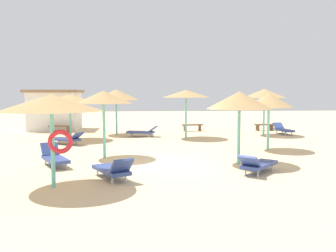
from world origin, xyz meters
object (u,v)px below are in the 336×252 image
Objects in this scene: parasol_3 at (52,104)px; parasol_6 at (186,94)px; parasol_2 at (239,100)px; lounger_5 at (283,129)px; parasol_7 at (269,101)px; lounger_1 at (54,157)px; beach_cabana at (55,110)px; parasol_1 at (104,97)px; bench_1 at (60,128)px; lounger_4 at (67,139)px; lounger_0 at (143,132)px; parasol_0 at (116,95)px; parasol_5 at (264,94)px; bench_2 at (192,126)px; lounger_3 at (113,169)px; parasol_4 at (70,99)px; bench_0 at (265,126)px; lounger_2 at (258,164)px.

parasol_6 is at bearing 64.75° from parasol_3.
parasol_2 is 0.96× the size of parasol_6.
parasol_7 is at bearing -117.26° from lounger_5.
beach_cabana is at bearing 102.65° from lounger_1.
parasol_1 is 11.01m from bench_1.
lounger_4 is (-9.94, 2.62, -2.05)m from parasol_7.
beach_cabana is at bearing 106.70° from lounger_4.
parasol_6 reaches higher than lounger_0.
parasol_0 is at bearing 152.55° from parasol_6.
lounger_4 is at bearing -164.01° from parasol_5.
lounger_4 is at bearing -74.52° from bench_1.
parasol_3 is 1.48× the size of lounger_4.
parasol_0 reaches higher than lounger_5.
parasol_0 reaches higher than parasol_3.
beach_cabana reaches higher than lounger_0.
lounger_0 is 4.71m from bench_2.
parasol_3 is at bearing -143.89° from parasol_7.
parasol_6 reaches higher than lounger_3.
parasol_2 is 8.16m from parasol_6.
parasol_1 is at bearing -116.66° from bench_2.
parasol_4 reaches higher than bench_0.
parasol_6 reaches higher than parasol_2.
parasol_1 reaches higher than parasol_3.
lounger_3 is (0.68, -12.42, -2.28)m from parasol_0.
bench_2 is at bearing 104.76° from parasol_7.
parasol_6 is 9.33m from bench_1.
parasol_6 reaches higher than bench_0.
bench_0 is (12.85, 6.16, 0.03)m from lounger_4.
lounger_0 is at bearing 158.84° from parasol_6.
parasol_7 reaches higher than lounger_0.
lounger_3 reaches higher than bench_0.
parasol_4 is 1.58× the size of lounger_0.
parasol_5 reaches higher than lounger_0.
lounger_0 is (-5.93, 5.85, -2.05)m from parasol_7.
parasol_6 is at bearing 2.96° from parasol_4.
lounger_3 is 16.88m from beach_cabana.
bench_1 is at bearing 154.62° from lounger_0.
lounger_1 is (-6.95, 0.18, -2.12)m from parasol_2.
parasol_1 reaches higher than lounger_1.
lounger_4 is 0.52× the size of beach_cabana.
parasol_2 is at bearing -114.33° from parasol_5.
parasol_3 is 0.97× the size of parasol_5.
lounger_4 is (-1.39, 8.86, -2.11)m from parasol_3.
bench_2 is (7.60, 6.29, 0.03)m from lounger_4.
parasol_3 is 0.92× the size of parasol_4.
lounger_2 is (5.48, -3.37, -2.22)m from parasol_1.
parasol_5 is 1.96× the size of bench_1.
parasol_0 is 1.11× the size of parasol_7.
parasol_5 is at bearing -6.41° from parasol_0.
parasol_5 reaches higher than lounger_1.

